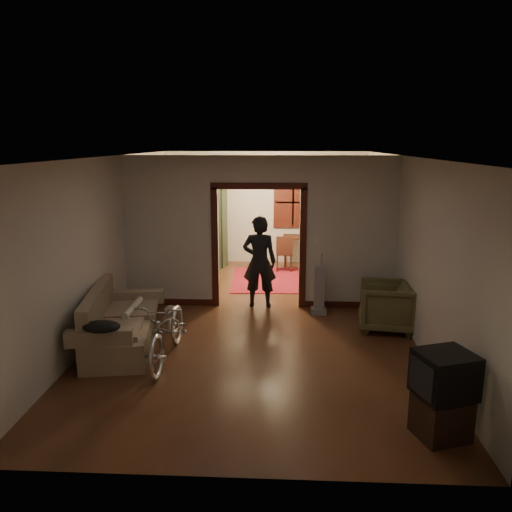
# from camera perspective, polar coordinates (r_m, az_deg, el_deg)

# --- Properties ---
(floor) EXTENTS (5.00, 8.50, 0.01)m
(floor) POSITION_cam_1_polar(r_m,az_deg,el_deg) (8.82, 0.10, -7.18)
(floor) COLOR #3E2113
(floor) RESTS_ON ground
(ceiling) EXTENTS (5.00, 8.50, 0.01)m
(ceiling) POSITION_cam_1_polar(r_m,az_deg,el_deg) (8.28, 0.11, 11.32)
(ceiling) COLOR white
(ceiling) RESTS_ON floor
(wall_back) EXTENTS (5.00, 0.02, 2.80)m
(wall_back) POSITION_cam_1_polar(r_m,az_deg,el_deg) (12.63, 1.05, 5.52)
(wall_back) COLOR beige
(wall_back) RESTS_ON floor
(wall_left) EXTENTS (0.02, 8.50, 2.80)m
(wall_left) POSITION_cam_1_polar(r_m,az_deg,el_deg) (8.92, -16.16, 1.87)
(wall_left) COLOR beige
(wall_left) RESTS_ON floor
(wall_right) EXTENTS (0.02, 8.50, 2.80)m
(wall_right) POSITION_cam_1_polar(r_m,az_deg,el_deg) (8.69, 16.81, 1.54)
(wall_right) COLOR beige
(wall_right) RESTS_ON floor
(partition_wall) EXTENTS (5.00, 0.14, 2.80)m
(partition_wall) POSITION_cam_1_polar(r_m,az_deg,el_deg) (9.18, 0.33, 2.69)
(partition_wall) COLOR beige
(partition_wall) RESTS_ON floor
(door_casing) EXTENTS (1.74, 0.20, 2.32)m
(door_casing) POSITION_cam_1_polar(r_m,az_deg,el_deg) (9.24, 0.33, 0.86)
(door_casing) COLOR #3E150E
(door_casing) RESTS_ON floor
(far_window) EXTENTS (0.98, 0.06, 1.28)m
(far_window) POSITION_cam_1_polar(r_m,az_deg,el_deg) (12.57, 4.26, 6.14)
(far_window) COLOR black
(far_window) RESTS_ON wall_back
(chandelier) EXTENTS (0.24, 0.24, 0.24)m
(chandelier) POSITION_cam_1_polar(r_m,az_deg,el_deg) (10.80, 0.77, 9.32)
(chandelier) COLOR #FFE0A5
(chandelier) RESTS_ON ceiling
(light_switch) EXTENTS (0.08, 0.01, 0.12)m
(light_switch) POSITION_cam_1_polar(r_m,az_deg,el_deg) (9.15, 6.90, 1.60)
(light_switch) COLOR silver
(light_switch) RESTS_ON partition_wall
(sofa) EXTENTS (1.18, 2.06, 0.89)m
(sofa) POSITION_cam_1_polar(r_m,az_deg,el_deg) (7.77, -15.21, -6.99)
(sofa) COLOR #76684E
(sofa) RESTS_ON floor
(rolled_paper) EXTENTS (0.10, 0.82, 0.10)m
(rolled_paper) POSITION_cam_1_polar(r_m,az_deg,el_deg) (7.99, -13.90, -5.73)
(rolled_paper) COLOR beige
(rolled_paper) RESTS_ON sofa
(jacket) EXTENTS (0.49, 0.37, 0.14)m
(jacket) POSITION_cam_1_polar(r_m,az_deg,el_deg) (6.87, -17.25, -7.71)
(jacket) COLOR black
(jacket) RESTS_ON sofa
(bicycle) EXTENTS (0.65, 1.78, 0.93)m
(bicycle) POSITION_cam_1_polar(r_m,az_deg,el_deg) (7.21, -10.04, -8.14)
(bicycle) COLOR silver
(bicycle) RESTS_ON floor
(armchair) EXTENTS (0.98, 0.96, 0.79)m
(armchair) POSITION_cam_1_polar(r_m,az_deg,el_deg) (8.52, 14.64, -5.53)
(armchair) COLOR brown
(armchair) RESTS_ON floor
(tv_stand) EXTENTS (0.62, 0.59, 0.45)m
(tv_stand) POSITION_cam_1_polar(r_m,az_deg,el_deg) (5.82, 20.38, -16.83)
(tv_stand) COLOR black
(tv_stand) RESTS_ON floor
(crt_tv) EXTENTS (0.68, 0.64, 0.47)m
(crt_tv) POSITION_cam_1_polar(r_m,az_deg,el_deg) (5.60, 20.78, -12.55)
(crt_tv) COLOR black
(crt_tv) RESTS_ON tv_stand
(vacuum) EXTENTS (0.31, 0.27, 0.89)m
(vacuum) POSITION_cam_1_polar(r_m,az_deg,el_deg) (9.00, 7.24, -3.90)
(vacuum) COLOR gray
(vacuum) RESTS_ON floor
(person) EXTENTS (0.65, 0.45, 1.72)m
(person) POSITION_cam_1_polar(r_m,az_deg,el_deg) (9.24, 0.40, -0.65)
(person) COLOR black
(person) RESTS_ON floor
(oriental_rug) EXTENTS (1.71, 2.19, 0.02)m
(oriental_rug) POSITION_cam_1_polar(r_m,az_deg,el_deg) (11.22, 1.44, -2.70)
(oriental_rug) COLOR maroon
(oriental_rug) RESTS_ON floor
(locker) EXTENTS (1.10, 0.78, 1.98)m
(locker) POSITION_cam_1_polar(r_m,az_deg,el_deg) (12.30, -5.90, 3.33)
(locker) COLOR #25311D
(locker) RESTS_ON floor
(globe) EXTENTS (0.29, 0.29, 0.29)m
(globe) POSITION_cam_1_polar(r_m,az_deg,el_deg) (12.18, -6.00, 7.73)
(globe) COLOR #1E5972
(globe) RESTS_ON locker
(desk) EXTENTS (1.04, 0.62, 0.74)m
(desk) POSITION_cam_1_polar(r_m,az_deg,el_deg) (12.45, 5.44, 0.55)
(desk) COLOR #331911
(desk) RESTS_ON floor
(desk_chair) EXTENTS (0.48, 0.48, 0.86)m
(desk_chair) POSITION_cam_1_polar(r_m,az_deg,el_deg) (11.94, 3.24, 0.34)
(desk_chair) COLOR #331911
(desk_chair) RESTS_ON floor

